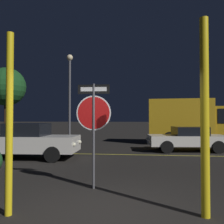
{
  "coord_description": "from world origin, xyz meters",
  "views": [
    {
      "loc": [
        0.7,
        -4.27,
        1.64
      ],
      "look_at": [
        -0.47,
        5.05,
        1.9
      ],
      "focal_mm": 40.0,
      "sensor_mm": 36.0,
      "label": 1
    }
  ],
  "objects_px": {
    "passing_car_2": "(30,141)",
    "passing_car_3": "(188,138)",
    "yellow_pole_left": "(9,123)",
    "yellow_pole_right": "(205,116)",
    "tree_0": "(6,87)",
    "street_lamp": "(70,87)",
    "stop_sign": "(94,115)",
    "delivery_truck": "(200,120)"
  },
  "relations": [
    {
      "from": "yellow_pole_left",
      "to": "passing_car_3",
      "type": "xyz_separation_m",
      "value": [
        4.55,
        9.1,
        -0.93
      ]
    },
    {
      "from": "stop_sign",
      "to": "delivery_truck",
      "type": "height_order",
      "value": "delivery_truck"
    },
    {
      "from": "stop_sign",
      "to": "passing_car_3",
      "type": "height_order",
      "value": "stop_sign"
    },
    {
      "from": "passing_car_2",
      "to": "passing_car_3",
      "type": "bearing_deg",
      "value": 112.58
    },
    {
      "from": "stop_sign",
      "to": "street_lamp",
      "type": "bearing_deg",
      "value": 108.32
    },
    {
      "from": "passing_car_2",
      "to": "passing_car_3",
      "type": "distance_m",
      "value": 7.67
    },
    {
      "from": "street_lamp",
      "to": "stop_sign",
      "type": "bearing_deg",
      "value": -70.3
    },
    {
      "from": "tree_0",
      "to": "delivery_truck",
      "type": "bearing_deg",
      "value": -12.68
    },
    {
      "from": "yellow_pole_left",
      "to": "tree_0",
      "type": "bearing_deg",
      "value": 120.35
    },
    {
      "from": "passing_car_3",
      "to": "tree_0",
      "type": "relative_size",
      "value": 0.68
    },
    {
      "from": "yellow_pole_left",
      "to": "passing_car_2",
      "type": "distance_m",
      "value": 6.32
    },
    {
      "from": "passing_car_2",
      "to": "passing_car_3",
      "type": "relative_size",
      "value": 0.98
    },
    {
      "from": "stop_sign",
      "to": "delivery_truck",
      "type": "distance_m",
      "value": 11.92
    },
    {
      "from": "passing_car_3",
      "to": "yellow_pole_right",
      "type": "bearing_deg",
      "value": 166.09
    },
    {
      "from": "stop_sign",
      "to": "yellow_pole_right",
      "type": "xyz_separation_m",
      "value": [
        2.19,
        -1.44,
        -0.05
      ]
    },
    {
      "from": "passing_car_2",
      "to": "street_lamp",
      "type": "distance_m",
      "value": 7.17
    },
    {
      "from": "tree_0",
      "to": "yellow_pole_right",
      "type": "bearing_deg",
      "value": -51.08
    },
    {
      "from": "delivery_truck",
      "to": "tree_0",
      "type": "distance_m",
      "value": 16.01
    },
    {
      "from": "delivery_truck",
      "to": "street_lamp",
      "type": "height_order",
      "value": "street_lamp"
    },
    {
      "from": "passing_car_3",
      "to": "delivery_truck",
      "type": "xyz_separation_m",
      "value": [
        1.39,
        3.56,
        0.93
      ]
    },
    {
      "from": "passing_car_3",
      "to": "street_lamp",
      "type": "relative_size",
      "value": 0.69
    },
    {
      "from": "yellow_pole_left",
      "to": "stop_sign",
      "type": "bearing_deg",
      "value": 57.44
    },
    {
      "from": "stop_sign",
      "to": "yellow_pole_left",
      "type": "height_order",
      "value": "yellow_pole_left"
    },
    {
      "from": "stop_sign",
      "to": "street_lamp",
      "type": "distance_m",
      "value": 11.35
    },
    {
      "from": "stop_sign",
      "to": "tree_0",
      "type": "xyz_separation_m",
      "value": [
        -10.56,
        14.36,
        2.66
      ]
    },
    {
      "from": "passing_car_3",
      "to": "tree_0",
      "type": "bearing_deg",
      "value": 57.41
    },
    {
      "from": "yellow_pole_left",
      "to": "street_lamp",
      "type": "relative_size",
      "value": 0.52
    },
    {
      "from": "passing_car_3",
      "to": "street_lamp",
      "type": "distance_m",
      "value": 8.46
    },
    {
      "from": "passing_car_3",
      "to": "delivery_truck",
      "type": "relative_size",
      "value": 0.64
    },
    {
      "from": "tree_0",
      "to": "yellow_pole_left",
      "type": "bearing_deg",
      "value": -59.65
    },
    {
      "from": "yellow_pole_left",
      "to": "yellow_pole_right",
      "type": "xyz_separation_m",
      "value": [
        3.32,
        0.32,
        0.11
      ]
    },
    {
      "from": "delivery_truck",
      "to": "tree_0",
      "type": "height_order",
      "value": "tree_0"
    },
    {
      "from": "delivery_truck",
      "to": "tree_0",
      "type": "xyz_separation_m",
      "value": [
        -15.38,
        3.46,
        2.82
      ]
    },
    {
      "from": "yellow_pole_right",
      "to": "tree_0",
      "type": "relative_size",
      "value": 0.56
    },
    {
      "from": "yellow_pole_right",
      "to": "street_lamp",
      "type": "distance_m",
      "value": 13.52
    },
    {
      "from": "passing_car_2",
      "to": "tree_0",
      "type": "relative_size",
      "value": 0.67
    },
    {
      "from": "yellow_pole_right",
      "to": "street_lamp",
      "type": "bearing_deg",
      "value": 116.5
    },
    {
      "from": "yellow_pole_right",
      "to": "yellow_pole_left",
      "type": "bearing_deg",
      "value": -174.43
    },
    {
      "from": "passing_car_3",
      "to": "tree_0",
      "type": "distance_m",
      "value": 16.09
    },
    {
      "from": "yellow_pole_right",
      "to": "passing_car_3",
      "type": "height_order",
      "value": "yellow_pole_right"
    },
    {
      "from": "yellow_pole_left",
      "to": "street_lamp",
      "type": "bearing_deg",
      "value": 102.14
    },
    {
      "from": "yellow_pole_left",
      "to": "passing_car_2",
      "type": "bearing_deg",
      "value": 112.31
    }
  ]
}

